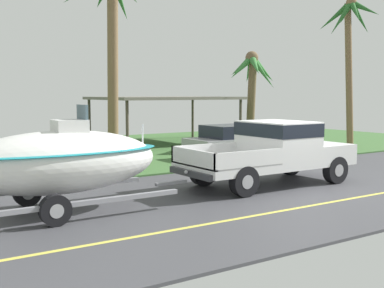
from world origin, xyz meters
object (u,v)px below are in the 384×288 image
pickup_truck_towing (277,149)px  parked_sedan_near (239,142)px  palm_tree_mid (349,35)px  palm_tree_far_left (111,22)px  boat_on_trailer (60,162)px  palm_tree_near_left (252,77)px  carport_awning (164,99)px

pickup_truck_towing → parked_sedan_near: size_ratio=1.23×
palm_tree_mid → palm_tree_far_left: (-11.86, 1.16, -0.15)m
parked_sedan_near → boat_on_trailer: bearing=-151.1°
palm_tree_near_left → palm_tree_far_left: bearing=-161.1°
parked_sedan_near → palm_tree_far_left: 6.85m
carport_awning → palm_tree_far_left: (-5.12, -4.95, 2.93)m
pickup_truck_towing → boat_on_trailer: (-6.45, 0.00, 0.12)m
carport_awning → boat_on_trailer: bearing=-129.1°
pickup_truck_towing → parked_sedan_near: bearing=62.6°
boat_on_trailer → palm_tree_near_left: size_ratio=1.20×
boat_on_trailer → carport_awning: (9.35, 11.50, 1.21)m
palm_tree_near_left → boat_on_trailer: bearing=-144.6°
parked_sedan_near → palm_tree_near_left: 7.36m
palm_tree_far_left → parked_sedan_near: bearing=-17.8°
palm_tree_near_left → carport_awning: bearing=159.4°
palm_tree_near_left → palm_tree_mid: (2.27, -4.44, 1.91)m
boat_on_trailer → palm_tree_far_left: 8.83m
palm_tree_far_left → palm_tree_near_left: bearing=18.9°
boat_on_trailer → palm_tree_far_left: (4.22, 6.55, 4.14)m
parked_sedan_near → carport_awning: (0.31, 6.50, 1.68)m
carport_awning → palm_tree_far_left: 7.70m
pickup_truck_towing → boat_on_trailer: size_ratio=0.94×
parked_sedan_near → carport_awning: carport_awning is taller
pickup_truck_towing → carport_awning: 11.94m
carport_awning → palm_tree_far_left: bearing=-136.0°
boat_on_trailer → palm_tree_mid: size_ratio=0.81×
boat_on_trailer → palm_tree_mid: bearing=18.5°
palm_tree_near_left → palm_tree_mid: size_ratio=0.68×
carport_awning → palm_tree_mid: bearing=-42.2°
boat_on_trailer → parked_sedan_near: size_ratio=1.31×
parked_sedan_near → palm_tree_mid: bearing=3.2°
boat_on_trailer → carport_awning: size_ratio=0.84×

